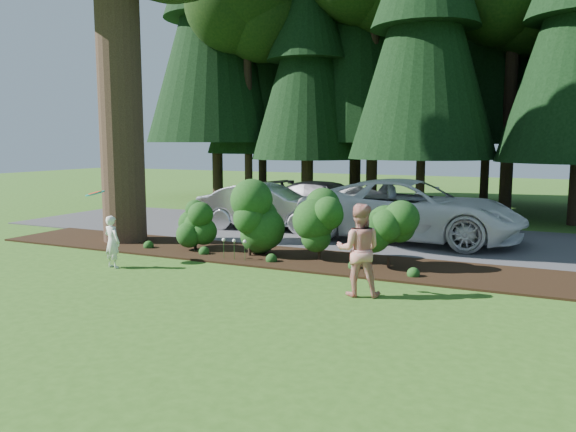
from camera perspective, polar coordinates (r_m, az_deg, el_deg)
The scene contains 11 objects.
ground at distance 11.84m, azimuth -10.15°, elevation -6.91°, with size 80.00×80.00×0.00m, color #2E5719.
mulch_bed at distance 14.54m, azimuth -2.74°, elevation -4.00°, with size 16.00×2.50×0.05m, color black.
driveway at distance 18.35m, azimuth 3.46°, elevation -1.62°, with size 22.00×6.00×0.03m, color #38383A.
shrub_row at distance 13.97m, azimuth -0.19°, elevation -1.20°, with size 6.53×1.60×1.61m.
lily_cluster at distance 13.87m, azimuth -5.50°, elevation -2.61°, with size 0.69×0.09×0.57m.
car_silver_wagon at distance 18.77m, azimuth -2.08°, elevation 0.97°, with size 1.60×4.58×1.51m, color #B3B2B7.
car_white_suv at distance 17.00m, azimuth 12.35°, elevation 0.62°, with size 3.00×6.50×1.81m, color white.
car_dark_suv at distance 20.62m, azimuth 4.10°, elevation 1.46°, with size 2.03×4.98×1.45m, color black.
child at distance 13.73m, azimuth -17.43°, elevation -2.52°, with size 0.45×0.29×1.23m, color white.
adult at distance 10.79m, azimuth 7.21°, elevation -3.44°, with size 0.86×0.67×1.78m, color red.
frisbee at distance 14.32m, azimuth -19.02°, elevation 2.20°, with size 0.47×0.46×0.18m.
Camera 1 is at (6.66, -9.34, 2.93)m, focal length 35.00 mm.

